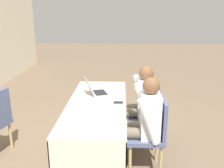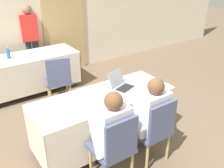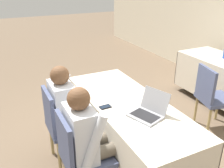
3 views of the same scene
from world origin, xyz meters
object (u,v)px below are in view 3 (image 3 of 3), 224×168
laptop (148,111)px  cell_phone (105,107)px  chair_near_right (79,154)px  person_white_shirt (89,137)px  person_checkered_shirt (70,108)px  chair_near_left (62,123)px  chair_far_spare (212,95)px

laptop → cell_phone: size_ratio=3.19×
chair_near_right → person_white_shirt: (-0.00, 0.10, 0.16)m
laptop → person_white_shirt: person_white_shirt is taller
person_white_shirt → person_checkered_shirt: bearing=0.0°
person_checkered_shirt → person_white_shirt: size_ratio=1.00×
laptop → person_white_shirt: (-0.04, -0.60, -0.13)m
cell_phone → laptop: bearing=40.3°
cell_phone → chair_near_left: size_ratio=0.13×
chair_far_spare → person_white_shirt: person_white_shirt is taller
laptop → cell_phone: (-0.34, -0.31, -0.04)m
chair_near_right → chair_near_left: bearing=0.0°
cell_phone → person_white_shirt: 0.43m
laptop → person_white_shirt: 0.62m
cell_phone → chair_far_spare: (-0.07, 1.64, -0.25)m
cell_phone → chair_near_left: chair_near_left is taller
cell_phone → person_white_shirt: size_ratio=0.10×
chair_far_spare → chair_near_right: bearing=114.7°
cell_phone → chair_far_spare: chair_far_spare is taller
chair_near_left → chair_near_right: (0.59, 0.00, 0.00)m
chair_near_left → chair_far_spare: 2.05m
laptop → cell_phone: laptop is taller
laptop → person_white_shirt: size_ratio=0.33×
chair_far_spare → cell_phone: bearing=107.0°
cell_phone → person_white_shirt: person_white_shirt is taller
chair_near_left → person_white_shirt: person_white_shirt is taller
laptop → chair_near_right: bearing=-112.1°
chair_near_right → person_white_shirt: person_white_shirt is taller
cell_phone → chair_near_right: (0.30, -0.40, -0.25)m
cell_phone → chair_near_left: 0.56m
cell_phone → chair_near_left: bearing=-128.5°
chair_near_left → person_checkered_shirt: bearing=-90.0°
chair_near_right → person_checkered_shirt: size_ratio=0.78×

